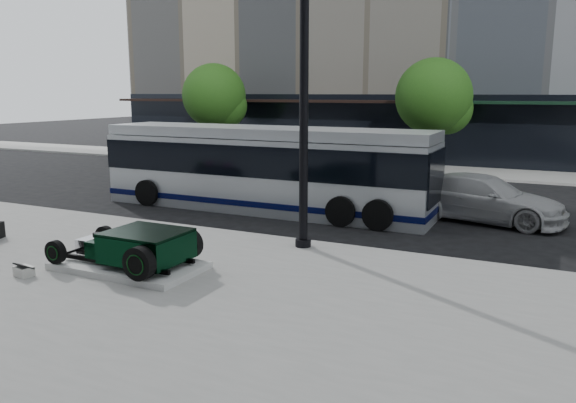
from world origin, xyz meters
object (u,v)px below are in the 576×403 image
at_px(lamppost, 304,112).
at_px(hot_rod, 139,246).
at_px(white_sedan, 483,198).
at_px(transit_bus, 264,168).

bearing_deg(lamppost, hot_rod, -125.47).
relative_size(hot_rod, white_sedan, 0.62).
height_order(lamppost, transit_bus, lamppost).
xyz_separation_m(lamppost, transit_bus, (-3.46, 4.31, -2.14)).
bearing_deg(hot_rod, white_sedan, 55.79).
relative_size(hot_rod, transit_bus, 0.27).
relative_size(hot_rod, lamppost, 0.42).
bearing_deg(white_sedan, hot_rod, 156.47).
bearing_deg(transit_bus, hot_rod, -83.00).
relative_size(lamppost, transit_bus, 0.63).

